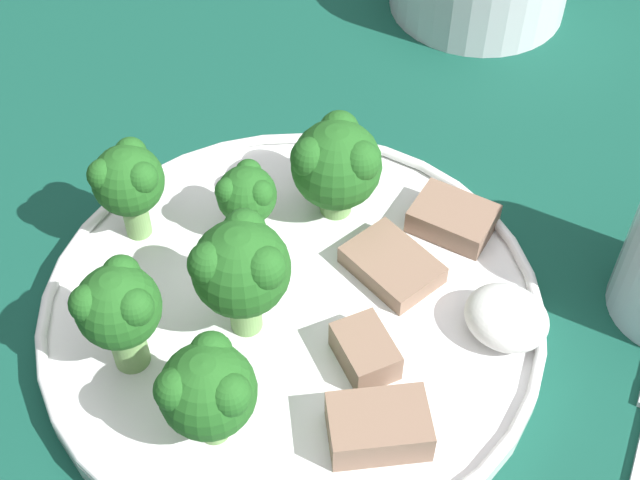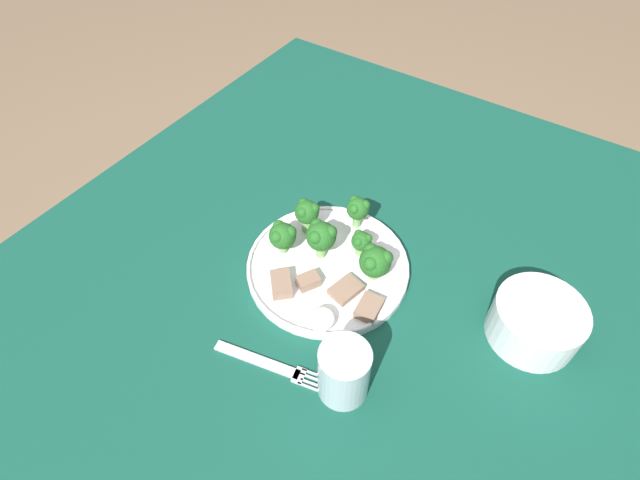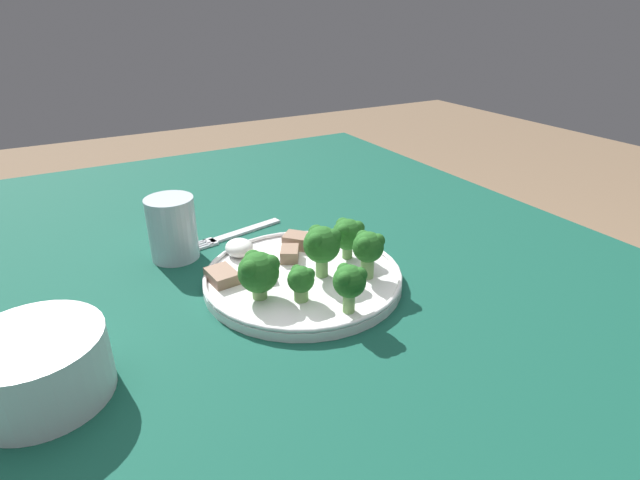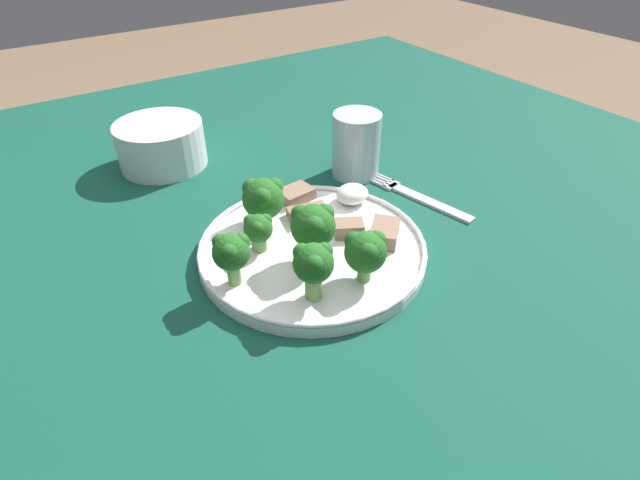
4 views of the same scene
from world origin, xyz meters
name	(u,v)px [view 1 (image 1 of 4)]	position (x,y,z in m)	size (l,w,h in m)	color
table	(443,323)	(0.00, 0.00, 0.63)	(1.31, 1.19, 0.71)	#114738
dinner_plate	(292,312)	(-0.04, -0.10, 0.72)	(0.26, 0.26, 0.02)	white
broccoli_floret_near_rim_left	(241,268)	(-0.06, -0.12, 0.77)	(0.05, 0.05, 0.07)	#709E56
broccoli_floret_center_left	(207,390)	(-0.03, -0.18, 0.76)	(0.05, 0.04, 0.06)	#709E56
broccoli_floret_back_left	(337,163)	(-0.07, -0.03, 0.76)	(0.05, 0.05, 0.06)	#709E56
broccoli_floret_front_left	(119,308)	(-0.09, -0.17, 0.76)	(0.04, 0.04, 0.06)	#709E56
broccoli_floret_center_back	(247,196)	(-0.10, -0.07, 0.75)	(0.03, 0.03, 0.05)	#709E56
broccoli_floret_mid_cluster	(128,181)	(-0.15, -0.11, 0.76)	(0.04, 0.04, 0.06)	#709E56
meat_slice_front_slice	(365,351)	(0.01, -0.10, 0.73)	(0.04, 0.04, 0.02)	#846651
meat_slice_middle_slice	(392,265)	(-0.02, -0.05, 0.73)	(0.06, 0.05, 0.01)	#846651
meat_slice_rear_slice	(457,214)	(-0.01, 0.00, 0.73)	(0.05, 0.04, 0.01)	#846651
meat_slice_edge_slice	(379,427)	(0.03, -0.13, 0.73)	(0.06, 0.05, 0.02)	#846651
sauce_dollop	(506,317)	(0.05, -0.05, 0.73)	(0.04, 0.04, 0.02)	white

